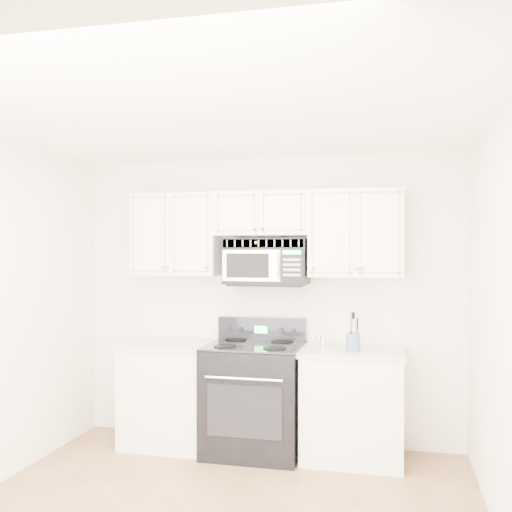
% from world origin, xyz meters
% --- Properties ---
extents(room, '(3.51, 3.51, 2.61)m').
position_xyz_m(room, '(0.00, 0.00, 1.30)').
color(room, '#9B724A').
rests_on(room, ground).
extents(base_cabinet_left, '(0.86, 0.65, 0.92)m').
position_xyz_m(base_cabinet_left, '(-0.80, 1.44, 0.43)').
color(base_cabinet_left, white).
rests_on(base_cabinet_left, ground).
extents(base_cabinet_right, '(0.86, 0.65, 0.92)m').
position_xyz_m(base_cabinet_right, '(0.80, 1.44, 0.43)').
color(base_cabinet_right, white).
rests_on(base_cabinet_right, ground).
extents(range, '(0.81, 0.74, 1.13)m').
position_xyz_m(range, '(-0.04, 1.41, 0.48)').
color(range, black).
rests_on(range, ground).
extents(upper_cabinets, '(2.44, 0.37, 0.75)m').
position_xyz_m(upper_cabinets, '(-0.00, 1.58, 1.93)').
color(upper_cabinets, white).
rests_on(upper_cabinets, ground).
extents(microwave, '(0.73, 0.41, 0.40)m').
position_xyz_m(microwave, '(0.04, 1.56, 1.65)').
color(microwave, black).
rests_on(microwave, ground).
extents(utensil_crock, '(0.12, 0.12, 0.31)m').
position_xyz_m(utensil_crock, '(0.81, 1.36, 1.00)').
color(utensil_crock, '#4D5B81').
rests_on(utensil_crock, base_cabinet_right).
extents(shaker_salt, '(0.04, 0.04, 0.10)m').
position_xyz_m(shaker_salt, '(0.56, 1.41, 0.97)').
color(shaker_salt, '#AFAEC3').
rests_on(shaker_salt, base_cabinet_right).
extents(shaker_pepper, '(0.04, 0.04, 0.10)m').
position_xyz_m(shaker_pepper, '(0.51, 1.47, 0.97)').
color(shaker_pepper, '#AFAEC3').
rests_on(shaker_pepper, base_cabinet_right).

